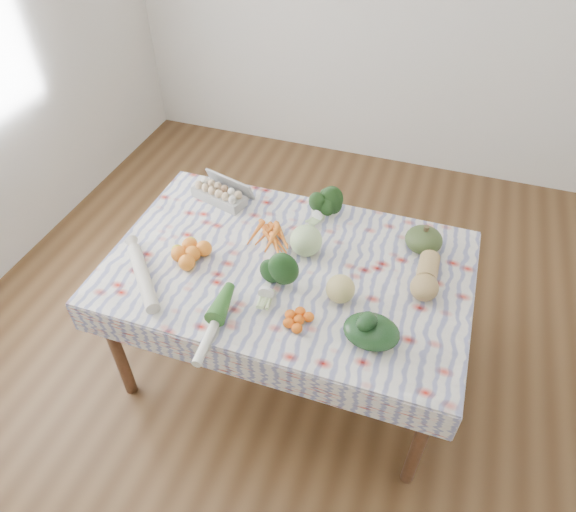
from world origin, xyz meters
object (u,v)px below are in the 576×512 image
at_px(kabocha_squash, 424,240).
at_px(cabbage, 306,241).
at_px(dining_table, 288,278).
at_px(grapefruit, 340,289).
at_px(egg_carton, 219,195).
at_px(butternut_squash, 427,275).

relative_size(kabocha_squash, cabbage, 1.16).
relative_size(dining_table, cabbage, 10.57).
bearing_deg(grapefruit, dining_table, 155.71).
relative_size(kabocha_squash, grapefruit, 1.40).
xyz_separation_m(kabocha_squash, cabbage, (-0.52, -0.21, 0.02)).
xyz_separation_m(egg_carton, cabbage, (0.55, -0.24, 0.04)).
height_order(kabocha_squash, butternut_squash, butternut_squash).
height_order(cabbage, butternut_squash, cabbage).
bearing_deg(kabocha_squash, cabbage, -158.38).
xyz_separation_m(egg_carton, kabocha_squash, (1.07, -0.03, 0.02)).
bearing_deg(kabocha_squash, dining_table, -151.18).
bearing_deg(cabbage, egg_carton, 156.70).
bearing_deg(egg_carton, cabbage, -7.39).
distance_m(dining_table, butternut_squash, 0.64).
bearing_deg(dining_table, grapefruit, -24.29).
height_order(dining_table, grapefruit, grapefruit).
xyz_separation_m(dining_table, cabbage, (0.05, 0.11, 0.16)).
relative_size(dining_table, grapefruit, 12.79).
relative_size(egg_carton, kabocha_squash, 1.70).
distance_m(egg_carton, cabbage, 0.61).
distance_m(dining_table, egg_carton, 0.62).
height_order(dining_table, cabbage, cabbage).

